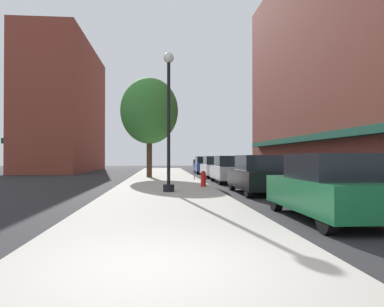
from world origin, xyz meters
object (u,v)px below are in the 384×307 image
object	(u,v)px
lamppost	(169,119)
tree_near	(149,111)
car_blue	(204,165)
parking_meter_near	(194,167)
car_black	(257,175)
car_green	(328,188)
fire_hydrant	(203,178)
car_white	(215,167)
car_silver	(229,170)

from	to	relation	value
lamppost	tree_near	size ratio (longest dim) A/B	0.81
car_blue	parking_meter_near	bearing A→B (deg)	-101.64
car_black	tree_near	bearing A→B (deg)	111.81
parking_meter_near	car_black	bearing A→B (deg)	-77.08
car_green	car_black	size ratio (longest dim) A/B	1.00
fire_hydrant	parking_meter_near	size ratio (longest dim) A/B	0.60
car_black	car_white	bearing A→B (deg)	87.88
car_silver	car_black	bearing A→B (deg)	-88.35
lamppost	car_white	world-z (taller)	lamppost
lamppost	car_blue	world-z (taller)	lamppost
fire_hydrant	car_silver	bearing A→B (deg)	62.83
parking_meter_near	car_green	distance (m)	15.12
tree_near	car_black	distance (m)	13.06
car_green	lamppost	bearing A→B (deg)	121.20
lamppost	car_green	size ratio (longest dim) A/B	1.37
fire_hydrant	tree_near	xyz separation A→B (m)	(-2.96, 8.84, 4.47)
car_silver	car_blue	distance (m)	12.76
tree_near	car_white	xyz separation A→B (m)	(5.02, 1.05, -4.18)
car_green	parking_meter_near	bearing A→B (deg)	98.19
car_green	car_silver	world-z (taller)	same
fire_hydrant	car_silver	world-z (taller)	car_silver
lamppost	car_silver	size ratio (longest dim) A/B	1.37
parking_meter_near	car_silver	world-z (taller)	car_silver
fire_hydrant	car_black	size ratio (longest dim) A/B	0.18
parking_meter_near	car_blue	bearing A→B (deg)	79.70
car_black	car_white	distance (m)	12.35
parking_meter_near	car_green	world-z (taller)	car_green
lamppost	car_black	xyz separation A→B (m)	(3.83, -0.02, -2.39)
lamppost	car_silver	xyz separation A→B (m)	(3.83, 6.45, -2.39)
car_green	car_silver	distance (m)	12.97
tree_near	car_blue	world-z (taller)	tree_near
parking_meter_near	car_white	world-z (taller)	car_white
lamppost	car_white	distance (m)	13.13
parking_meter_near	lamppost	bearing A→B (deg)	-102.48
fire_hydrant	car_blue	distance (m)	16.89
lamppost	tree_near	distance (m)	11.49
car_green	car_black	distance (m)	6.49
car_white	car_black	bearing A→B (deg)	-91.55
parking_meter_near	car_green	size ratio (longest dim) A/B	0.30
car_white	tree_near	bearing A→B (deg)	-169.78
tree_near	car_white	distance (m)	6.61
tree_near	car_silver	world-z (taller)	tree_near
tree_near	car_green	xyz separation A→B (m)	(5.02, -17.80, -4.18)
parking_meter_near	tree_near	distance (m)	5.80
tree_near	car_green	world-z (taller)	tree_near
car_white	lamppost	bearing A→B (deg)	-108.79
fire_hydrant	parking_meter_near	distance (m)	6.05
parking_meter_near	car_blue	xyz separation A→B (m)	(1.95, 10.73, -0.14)
lamppost	fire_hydrant	size ratio (longest dim) A/B	7.47
car_green	car_white	distance (m)	18.85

